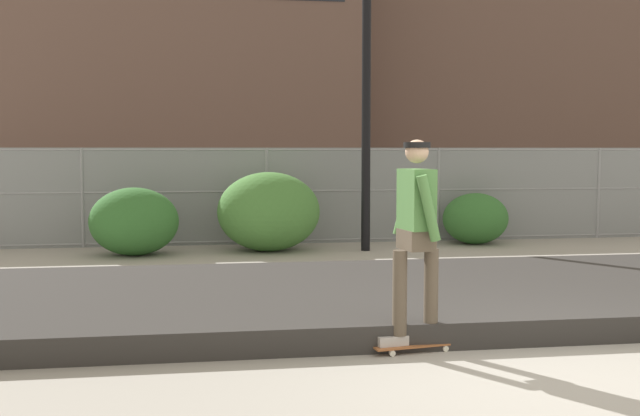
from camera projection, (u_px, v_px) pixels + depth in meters
name	position (u px, v px, depth m)	size (l,w,h in m)	color
ground_plane	(570.00, 381.00, 5.80)	(120.00, 120.00, 0.00)	#9E998E
gravel_berm	(451.00, 294.00, 8.62)	(12.19, 3.83, 0.25)	#33302D
skateboard	(415.00, 345.00, 6.65)	(0.82, 0.32, 0.07)	#9E5B33
skater	(416.00, 228.00, 6.56)	(0.73, 0.61, 1.84)	#B2ADA8
chain_fence	(354.00, 195.00, 14.36)	(17.11, 0.06, 1.85)	gray
street_lamp	(367.00, 8.00, 12.91)	(0.44, 0.44, 6.90)	black
parked_car_near	(149.00, 194.00, 16.20)	(4.42, 1.98, 1.66)	#474C54
parked_car_mid	(451.00, 191.00, 17.29)	(4.49, 2.13, 1.66)	silver
library_building	(146.00, 30.00, 45.22)	(24.77, 11.22, 18.27)	brown
office_block	(470.00, 16.00, 55.64)	(30.91, 15.85, 23.77)	brown
shrub_left	(134.00, 222.00, 12.60)	(1.51, 1.24, 1.17)	#336B2D
shrub_center	(269.00, 212.00, 13.13)	(1.83, 1.50, 1.42)	#477F38
shrub_right	(475.00, 219.00, 14.14)	(1.27, 1.04, 0.98)	#336B2D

